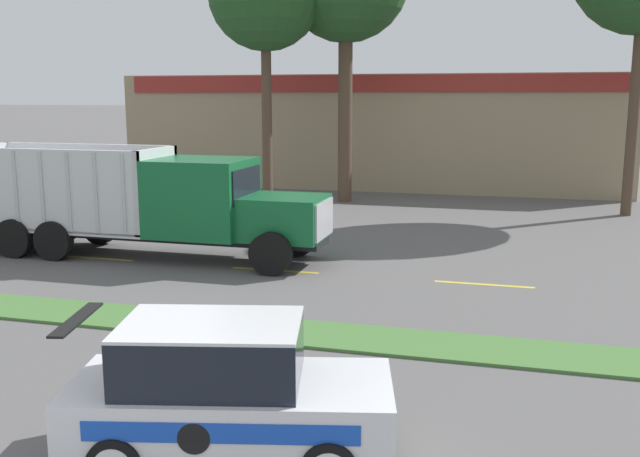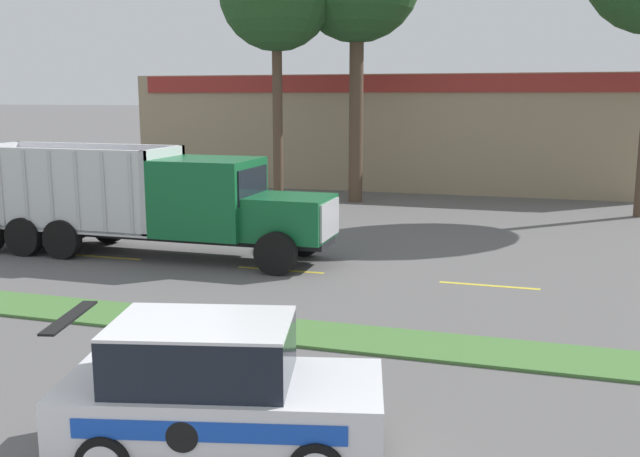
% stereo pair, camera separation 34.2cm
% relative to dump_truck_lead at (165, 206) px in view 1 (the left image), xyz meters
% --- Properties ---
extents(grass_verge, '(120.00, 1.48, 0.06)m').
position_rel_dump_truck_lead_xyz_m(grass_verge, '(4.17, -5.39, -1.46)').
color(grass_verge, '#477538').
rests_on(grass_verge, ground_plane).
extents(centre_line_3, '(2.40, 0.14, 0.01)m').
position_rel_dump_truck_lead_xyz_m(centre_line_3, '(-1.90, -0.65, -1.48)').
color(centre_line_3, yellow).
rests_on(centre_line_3, ground_plane).
extents(centre_line_4, '(2.40, 0.14, 0.01)m').
position_rel_dump_truck_lead_xyz_m(centre_line_4, '(3.50, -0.65, -1.48)').
color(centre_line_4, yellow).
rests_on(centre_line_4, ground_plane).
extents(centre_line_5, '(2.40, 0.14, 0.01)m').
position_rel_dump_truck_lead_xyz_m(centre_line_5, '(8.90, -0.65, -1.48)').
color(centre_line_5, yellow).
rests_on(centre_line_5, ground_plane).
extents(dump_truck_lead, '(10.76, 2.61, 3.11)m').
position_rel_dump_truck_lead_xyz_m(dump_truck_lead, '(0.00, 0.00, 0.00)').
color(dump_truck_lead, black).
rests_on(dump_truck_lead, ground_plane).
extents(rally_car, '(4.32, 2.59, 1.83)m').
position_rel_dump_truck_lead_xyz_m(rally_car, '(6.11, -10.18, -0.58)').
color(rally_car, white).
rests_on(rally_car, ground_plane).
extents(traffic_cone, '(0.42, 0.42, 0.57)m').
position_rel_dump_truck_lead_xyz_m(traffic_cone, '(6.34, -8.48, -1.21)').
color(traffic_cone, black).
rests_on(traffic_cone, ground_plane).
extents(store_building_backdrop, '(24.76, 12.10, 5.55)m').
position_rel_dump_truck_lead_xyz_m(store_building_backdrop, '(2.30, 21.28, 1.29)').
color(store_building_backdrop, '#9E896B').
rests_on(store_building_backdrop, ground_plane).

